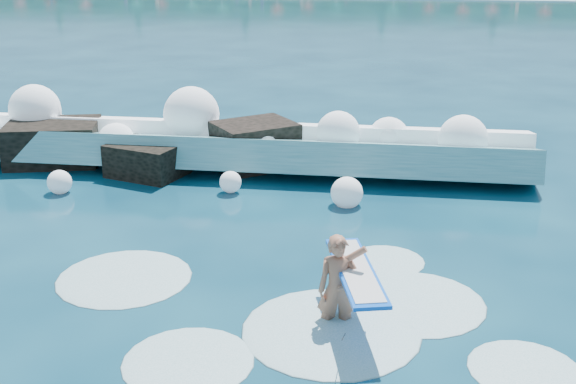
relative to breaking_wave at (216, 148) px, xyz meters
name	(u,v)px	position (x,y,z in m)	size (l,w,h in m)	color
ground	(192,286)	(1.27, -7.30, -0.52)	(200.00, 200.00, 0.00)	#072A3F
breaking_wave	(216,148)	(0.00, 0.00, 0.00)	(17.13, 2.71, 1.48)	teal
rock_cluster	(143,150)	(-2.00, -0.34, -0.05)	(8.47, 3.47, 1.45)	black
surfer_with_board	(342,285)	(4.07, -8.24, 0.17)	(1.25, 3.01, 1.86)	#9D6249
wave_spray	(211,128)	(-0.15, 0.05, 0.54)	(14.50, 4.48, 2.16)	white
surf_foam	(299,313)	(3.34, -8.04, -0.52)	(9.08, 5.81, 0.15)	silver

